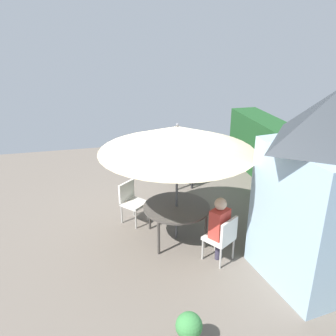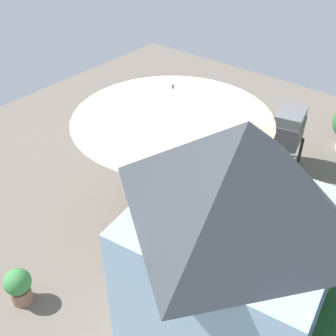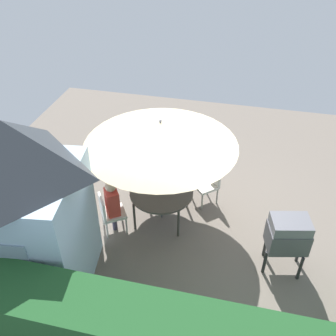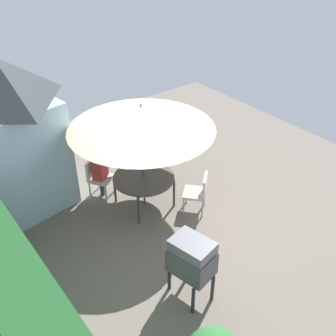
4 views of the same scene
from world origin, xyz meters
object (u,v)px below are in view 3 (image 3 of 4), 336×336
patio_umbrella (161,134)px  potted_plant_by_shed (59,175)px  chair_far_side (209,182)px  person_in_red (112,201)px  bbq_grill (288,235)px  patio_table (161,193)px  chair_near_shed (109,211)px  garden_shed (27,210)px

patio_umbrella → potted_plant_by_shed: (2.63, -0.51, -1.81)m
chair_far_side → person_in_red: size_ratio=0.71×
bbq_grill → potted_plant_by_shed: size_ratio=2.14×
patio_table → potted_plant_by_shed: (2.63, -0.51, -0.36)m
patio_table → person_in_red: 1.04m
person_in_red → patio_umbrella: bearing=-146.6°
patio_umbrella → chair_far_side: patio_umbrella is taller
patio_table → chair_near_shed: (0.93, 0.62, -0.15)m
patio_table → bbq_grill: (-2.49, 0.79, 0.18)m
garden_shed → patio_umbrella: (-1.66, -2.03, 0.43)m
patio_umbrella → potted_plant_by_shed: bearing=-11.0°
patio_umbrella → bbq_grill: bearing=162.5°
garden_shed → patio_umbrella: garden_shed is taller
chair_near_shed → chair_far_side: 2.30m
chair_near_shed → potted_plant_by_shed: chair_near_shed is taller
chair_far_side → potted_plant_by_shed: chair_far_side is taller
chair_near_shed → patio_umbrella: bearing=-146.6°
garden_shed → potted_plant_by_shed: (0.97, -2.55, -1.38)m
garden_shed → chair_far_side: bearing=-132.0°
chair_near_shed → potted_plant_by_shed: bearing=-33.6°
garden_shed → patio_umbrella: bearing=-129.2°
patio_table → patio_umbrella: (0.00, -0.00, 1.45)m
garden_shed → bbq_grill: (-4.15, -1.25, -0.84)m
chair_near_shed → bbq_grill: bearing=177.1°
chair_far_side → person_in_red: 2.23m
garden_shed → patio_table: (-1.66, -2.03, -1.02)m
garden_shed → chair_near_shed: 1.97m
garden_shed → person_in_red: 1.90m
patio_table → bbq_grill: 2.62m
patio_table → patio_umbrella: size_ratio=0.45×
bbq_grill → chair_near_shed: (3.43, -0.17, -0.33)m
chair_far_side → potted_plant_by_shed: (3.51, 0.28, -0.21)m
chair_near_shed → potted_plant_by_shed: (1.69, -1.13, -0.21)m
chair_far_side → person_in_red: bearing=37.8°
garden_shed → patio_table: bearing=-129.2°
patio_umbrella → bbq_grill: (-2.49, 0.79, -1.27)m
patio_table → person_in_red: (0.86, 0.57, 0.11)m
potted_plant_by_shed → patio_table: bearing=169.0°
patio_table → chair_near_shed: 1.13m
patio_umbrella → chair_near_shed: 1.95m
chair_near_shed → person_in_red: size_ratio=0.71×
patio_table → chair_near_shed: bearing=33.4°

